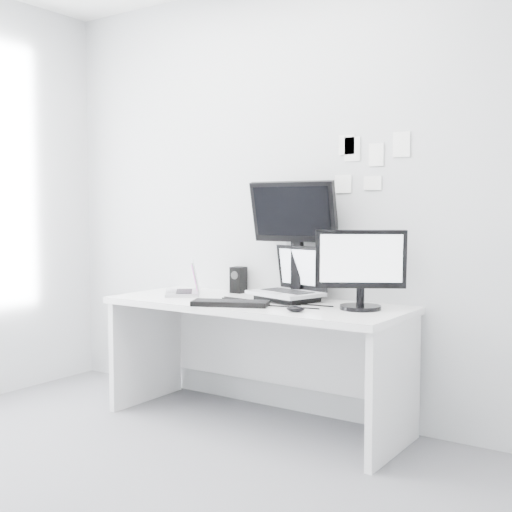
# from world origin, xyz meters

# --- Properties ---
(ground) EXTENTS (3.60, 3.60, 0.00)m
(ground) POSITION_xyz_m (0.00, 0.00, 0.00)
(ground) COLOR #5A5A5E
(ground) RESTS_ON ground
(back_wall) EXTENTS (3.60, 0.00, 3.60)m
(back_wall) POSITION_xyz_m (0.00, 1.60, 1.35)
(back_wall) COLOR #B9BCBE
(back_wall) RESTS_ON ground
(desk) EXTENTS (1.80, 0.70, 0.73)m
(desk) POSITION_xyz_m (0.00, 1.25, 0.36)
(desk) COLOR white
(desk) RESTS_ON ground
(macbook) EXTENTS (0.36, 0.37, 0.22)m
(macbook) POSITION_xyz_m (-0.57, 1.26, 0.84)
(macbook) COLOR #AAAAAE
(macbook) RESTS_ON desk
(speaker) EXTENTS (0.09, 0.09, 0.17)m
(speaker) POSITION_xyz_m (-0.32, 1.53, 0.81)
(speaker) COLOR black
(speaker) RESTS_ON desk
(dell_laptop) EXTENTS (0.47, 0.41, 0.33)m
(dell_laptop) POSITION_xyz_m (0.13, 1.38, 0.90)
(dell_laptop) COLOR #A7A9AF
(dell_laptop) RESTS_ON desk
(rear_monitor) EXTENTS (0.55, 0.25, 0.73)m
(rear_monitor) POSITION_xyz_m (0.13, 1.49, 1.09)
(rear_monitor) COLOR black
(rear_monitor) RESTS_ON desk
(samsung_monitor) EXTENTS (0.53, 0.44, 0.45)m
(samsung_monitor) POSITION_xyz_m (0.64, 1.32, 0.95)
(samsung_monitor) COLOR black
(samsung_monitor) RESTS_ON desk
(keyboard) EXTENTS (0.45, 0.31, 0.03)m
(keyboard) POSITION_xyz_m (-0.02, 1.04, 0.74)
(keyboard) COLOR black
(keyboard) RESTS_ON desk
(mouse) EXTENTS (0.11, 0.09, 0.03)m
(mouse) POSITION_xyz_m (0.40, 1.05, 0.75)
(mouse) COLOR black
(mouse) RESTS_ON desk
(wall_note_0) EXTENTS (0.10, 0.00, 0.14)m
(wall_note_0) POSITION_xyz_m (0.45, 1.59, 1.62)
(wall_note_0) COLOR white
(wall_note_0) RESTS_ON back_wall
(wall_note_1) EXTENTS (0.09, 0.00, 0.13)m
(wall_note_1) POSITION_xyz_m (0.60, 1.59, 1.58)
(wall_note_1) COLOR white
(wall_note_1) RESTS_ON back_wall
(wall_note_2) EXTENTS (0.10, 0.00, 0.14)m
(wall_note_2) POSITION_xyz_m (0.75, 1.59, 1.63)
(wall_note_2) COLOR white
(wall_note_2) RESTS_ON back_wall
(wall_note_3) EXTENTS (0.11, 0.00, 0.08)m
(wall_note_3) POSITION_xyz_m (0.58, 1.59, 1.42)
(wall_note_3) COLOR white
(wall_note_3) RESTS_ON back_wall
(wall_note_4) EXTENTS (0.10, 0.00, 0.12)m
(wall_note_4) POSITION_xyz_m (0.41, 1.59, 1.65)
(wall_note_4) COLOR white
(wall_note_4) RESTS_ON back_wall
(wall_note_5) EXTENTS (0.11, 0.00, 0.11)m
(wall_note_5) POSITION_xyz_m (0.39, 1.59, 1.42)
(wall_note_5) COLOR white
(wall_note_5) RESTS_ON back_wall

